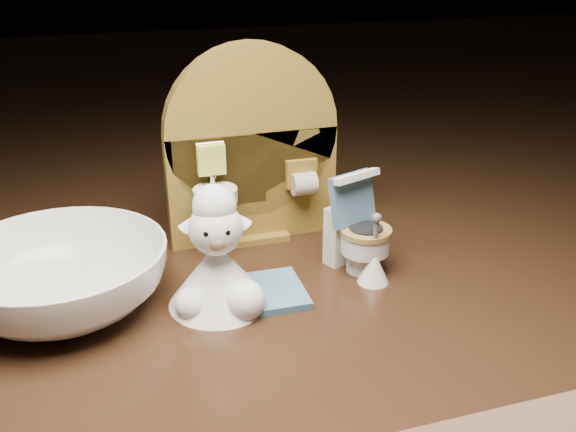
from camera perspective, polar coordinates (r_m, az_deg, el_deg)
name	(u,v)px	position (r m, az deg, el deg)	size (l,w,h in m)	color
backdrop_panel	(251,157)	(0.48, -3.29, 5.25)	(0.13, 0.05, 0.15)	olive
toy_toilet	(356,234)	(0.45, 6.09, -1.59)	(0.04, 0.05, 0.07)	white
bath_mat	(257,293)	(0.43, -2.76, -6.90)	(0.06, 0.05, 0.00)	teal
toilet_brush	(374,264)	(0.44, 7.64, -4.29)	(0.02, 0.02, 0.05)	white
plush_lamb	(218,265)	(0.41, -6.24, -4.33)	(0.07, 0.07, 0.08)	white
ceramic_bowl	(62,278)	(0.43, -19.48, -5.25)	(0.13, 0.13, 0.04)	white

